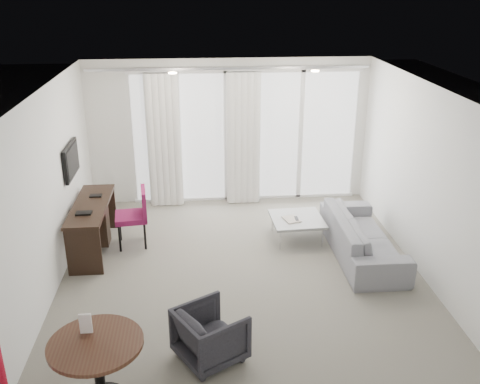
{
  "coord_description": "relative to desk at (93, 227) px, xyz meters",
  "views": [
    {
      "loc": [
        -0.57,
        -6.28,
        3.89
      ],
      "look_at": [
        0.0,
        0.6,
        1.1
      ],
      "focal_mm": 40.0,
      "sensor_mm": 36.0,
      "label": 1
    }
  ],
  "objects": [
    {
      "name": "rattan_table",
      "position": [
        3.17,
        2.72,
        -0.14
      ],
      "size": [
        0.61,
        0.61,
        0.48
      ],
      "primitive_type": null,
      "rotation": [
        0.0,
        0.0,
        -0.34
      ],
      "color": "#4B2E1D",
      "rests_on": "terrace_slab"
    },
    {
      "name": "floor",
      "position": [
        2.18,
        -1.15,
        -0.38
      ],
      "size": [
        5.0,
        6.0,
        0.0
      ],
      "primitive_type": "cube",
      "color": "slate",
      "rests_on": "ground"
    },
    {
      "name": "round_table",
      "position": [
        0.6,
        -3.23,
        -0.02
      ],
      "size": [
        1.19,
        1.19,
        0.72
      ],
      "primitive_type": null,
      "rotation": [
        0.0,
        0.0,
        0.42
      ],
      "color": "#3F2316",
      "rests_on": "floor"
    },
    {
      "name": "window_frame",
      "position": [
        2.48,
        1.82,
        0.82
      ],
      "size": [
        4.1,
        0.06,
        2.44
      ],
      "primitive_type": null,
      "color": "white",
      "rests_on": "ground"
    },
    {
      "name": "rattan_chair_b",
      "position": [
        4.09,
        3.62,
        0.04
      ],
      "size": [
        0.64,
        0.64,
        0.83
      ],
      "primitive_type": null,
      "rotation": [
        0.0,
        0.0,
        -0.15
      ],
      "color": "#4B2E1D",
      "rests_on": "terrace_slab"
    },
    {
      "name": "magazine",
      "position": [
        3.04,
        0.05,
        -0.02
      ],
      "size": [
        0.32,
        0.36,
        0.02
      ],
      "primitive_type": null,
      "rotation": [
        0.0,
        0.0,
        0.27
      ],
      "color": "gray",
      "rests_on": "coffee_table"
    },
    {
      "name": "remote",
      "position": [
        3.12,
        0.06,
        -0.02
      ],
      "size": [
        0.05,
        0.17,
        0.02
      ],
      "primitive_type": null,
      "rotation": [
        0.0,
        0.0,
        -0.0
      ],
      "color": "black",
      "rests_on": "coffee_table"
    },
    {
      "name": "downlight_a",
      "position": [
        1.28,
        0.45,
        2.21
      ],
      "size": [
        0.12,
        0.12,
        0.02
      ],
      "primitive_type": "cylinder",
      "color": "#FFE0B2",
      "rests_on": "ceiling"
    },
    {
      "name": "terrace_slab",
      "position": [
        2.48,
        3.35,
        -0.44
      ],
      "size": [
        5.6,
        3.0,
        0.12
      ],
      "primitive_type": "cube",
      "color": "#4D4D50",
      "rests_on": "ground"
    },
    {
      "name": "sofa",
      "position": [
        4.02,
        -0.5,
        -0.07
      ],
      "size": [
        0.82,
        2.11,
        0.62
      ],
      "primitive_type": "imported",
      "rotation": [
        0.0,
        0.0,
        1.57
      ],
      "color": "slate",
      "rests_on": "floor"
    },
    {
      "name": "ceiling",
      "position": [
        2.18,
        -1.15,
        2.22
      ],
      "size": [
        5.0,
        6.0,
        0.0
      ],
      "primitive_type": "cube",
      "color": "white",
      "rests_on": "ground"
    },
    {
      "name": "tv",
      "position": [
        -0.27,
        0.3,
        0.97
      ],
      "size": [
        0.05,
        0.8,
        0.5
      ],
      "primitive_type": null,
      "color": "black",
      "rests_on": "wall_left"
    },
    {
      "name": "window_panel",
      "position": [
        2.48,
        1.83,
        0.82
      ],
      "size": [
        4.0,
        0.02,
        2.38
      ],
      "primitive_type": null,
      "color": "white",
      "rests_on": "ground"
    },
    {
      "name": "wall_left",
      "position": [
        -0.32,
        -1.15,
        0.92
      ],
      "size": [
        0.0,
        6.0,
        2.6
      ],
      "primitive_type": "cube",
      "color": "silver",
      "rests_on": "ground"
    },
    {
      "name": "balustrade",
      "position": [
        2.48,
        4.8,
        0.12
      ],
      "size": [
        5.5,
        0.06,
        1.05
      ],
      "primitive_type": null,
      "color": "#B2B2B7",
      "rests_on": "terrace_slab"
    },
    {
      "name": "desk",
      "position": [
        0.0,
        0.0,
        0.0
      ],
      "size": [
        0.5,
        1.61,
        0.75
      ],
      "primitive_type": null,
      "color": "black",
      "rests_on": "floor"
    },
    {
      "name": "wall_right",
      "position": [
        4.68,
        -1.15,
        0.92
      ],
      "size": [
        0.0,
        6.0,
        2.6
      ],
      "primitive_type": "cube",
      "color": "silver",
      "rests_on": "ground"
    },
    {
      "name": "rattan_chair_a",
      "position": [
        3.21,
        2.59,
        0.01
      ],
      "size": [
        0.64,
        0.64,
        0.77
      ],
      "primitive_type": null,
      "rotation": [
        0.0,
        0.0,
        -0.25
      ],
      "color": "#4B2E1D",
      "rests_on": "terrace_slab"
    },
    {
      "name": "wall_front",
      "position": [
        2.18,
        -4.15,
        0.92
      ],
      "size": [
        5.0,
        0.0,
        2.6
      ],
      "primitive_type": "cube",
      "color": "silver",
      "rests_on": "ground"
    },
    {
      "name": "curtain_left",
      "position": [
        1.03,
        1.67,
        0.82
      ],
      "size": [
        0.6,
        0.2,
        2.38
      ],
      "primitive_type": null,
      "color": "white",
      "rests_on": "ground"
    },
    {
      "name": "curtain_track",
      "position": [
        2.18,
        1.67,
        2.07
      ],
      "size": [
        4.8,
        0.04,
        0.04
      ],
      "primitive_type": null,
      "color": "#B2B2B7",
      "rests_on": "ceiling"
    },
    {
      "name": "tub_armchair",
      "position": [
        1.69,
        -2.66,
        -0.07
      ],
      "size": [
        0.9,
        0.9,
        0.61
      ],
      "primitive_type": "imported",
      "rotation": [
        0.0,
        0.0,
        2.11
      ],
      "color": "#232328",
      "rests_on": "floor"
    },
    {
      "name": "downlight_b",
      "position": [
        3.38,
        0.45,
        2.21
      ],
      "size": [
        0.12,
        0.12,
        0.02
      ],
      "primitive_type": "cylinder",
      "color": "#FFE0B2",
      "rests_on": "ceiling"
    },
    {
      "name": "menu_card",
      "position": [
        0.5,
        -3.08,
        0.34
      ],
      "size": [
        0.12,
        0.02,
        0.21
      ],
      "primitive_type": null,
      "rotation": [
        0.0,
        0.0,
        0.01
      ],
      "color": "white",
      "rests_on": "round_table"
    },
    {
      "name": "coffee_table",
      "position": [
        3.14,
        0.1,
        -0.2
      ],
      "size": [
        0.83,
        0.83,
        0.36
      ],
      "primitive_type": null,
      "rotation": [
        0.0,
        0.0,
        0.05
      ],
      "color": "gray",
      "rests_on": "floor"
    },
    {
      "name": "curtain_right",
      "position": [
        2.43,
        1.67,
        0.82
      ],
      "size": [
        0.6,
        0.2,
        2.38
      ],
      "primitive_type": null,
      "color": "white",
      "rests_on": "ground"
    },
    {
      "name": "desk_chair",
      "position": [
        0.56,
        0.11,
        0.09
      ],
      "size": [
        0.55,
        0.53,
        0.92
      ],
      "primitive_type": null,
      "rotation": [
        0.0,
        0.0,
        0.11
      ],
      "color": "maroon",
      "rests_on": "floor"
    }
  ]
}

